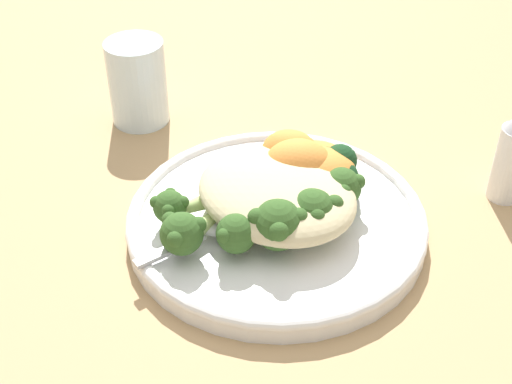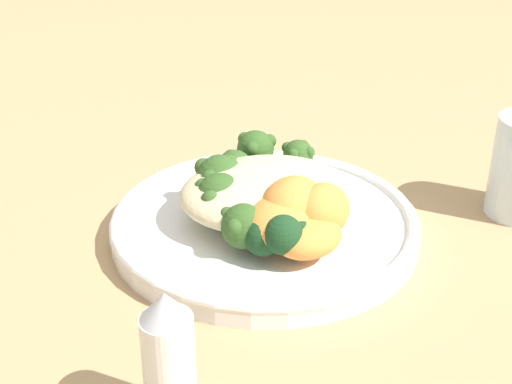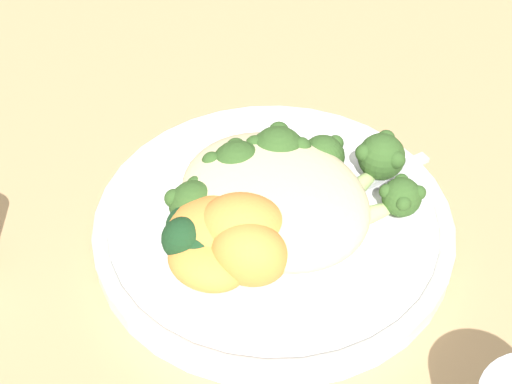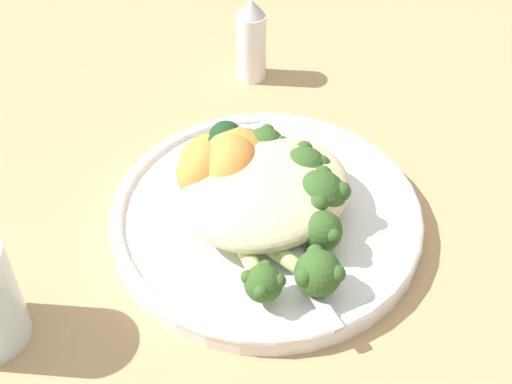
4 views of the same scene
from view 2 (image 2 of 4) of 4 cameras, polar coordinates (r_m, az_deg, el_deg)
The scene contains 16 objects.
ground_plane at distance 0.61m, azimuth -0.17°, elevation -3.57°, with size 4.00×4.00×0.00m, color tan.
plate at distance 0.61m, azimuth 0.74°, elevation -2.55°, with size 0.26×0.26×0.02m.
quinoa_mound at distance 0.60m, azimuth 0.62°, elevation 0.20°, with size 0.14×0.12×0.04m, color beige.
broccoli_stalk_0 at distance 0.65m, azimuth 3.50°, elevation 1.91°, with size 0.05×0.12×0.03m.
broccoli_stalk_1 at distance 0.67m, azimuth 0.50°, elevation 2.83°, with size 0.04×0.12×0.04m.
broccoli_stalk_2 at distance 0.64m, azimuth -0.39°, elevation 1.39°, with size 0.07×0.10×0.03m.
broccoli_stalk_3 at distance 0.61m, azimuth -2.05°, elevation 0.86°, with size 0.11×0.08×0.04m.
broccoli_stalk_4 at distance 0.58m, azimuth -2.13°, elevation -0.61°, with size 0.10×0.04×0.04m.
broccoli_stalk_5 at distance 0.56m, azimuth -0.01°, elevation -2.37°, with size 0.10×0.07×0.04m.
sweet_potato_chunk_0 at distance 0.56m, azimuth 5.18°, elevation -1.54°, with size 0.05×0.04×0.04m, color orange.
sweet_potato_chunk_1 at distance 0.54m, azimuth 4.17°, elevation -3.61°, with size 0.06×0.05×0.03m, color orange.
sweet_potato_chunk_2 at distance 0.55m, azimuth 1.99°, elevation -2.31°, with size 0.07×0.06×0.04m, color orange.
sweet_potato_chunk_3 at distance 0.56m, azimuth 2.94°, elevation -1.19°, with size 0.06×0.05×0.05m, color orange.
kale_tuft at distance 0.54m, azimuth 1.84°, elevation -3.14°, with size 0.05×0.05×0.04m.
spoon at distance 0.66m, azimuth 0.72°, elevation 1.31°, with size 0.04×0.10×0.01m.
salt_shaker at distance 0.42m, azimuth -7.00°, elevation -13.18°, with size 0.03×0.03×0.09m.
Camera 2 is at (0.16, 0.50, 0.32)m, focal length 50.00 mm.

